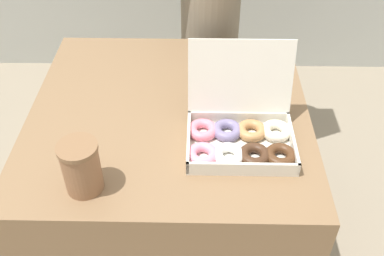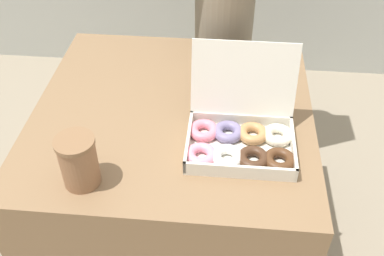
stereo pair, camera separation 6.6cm
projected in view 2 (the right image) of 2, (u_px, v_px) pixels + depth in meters
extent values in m
plane|color=gray|center=(178.00, 248.00, 1.85)|extent=(14.00, 14.00, 0.00)
cube|color=brown|center=(176.00, 188.00, 1.61)|extent=(0.84, 0.84, 0.74)
cube|color=silver|center=(240.00, 149.00, 1.23)|extent=(0.29, 0.21, 0.01)
cube|color=silver|center=(188.00, 140.00, 1.22)|extent=(0.01, 0.21, 0.04)
cube|color=silver|center=(293.00, 147.00, 1.20)|extent=(0.01, 0.21, 0.04)
cube|color=silver|center=(240.00, 171.00, 1.14)|extent=(0.29, 0.01, 0.04)
cube|color=silver|center=(241.00, 119.00, 1.29)|extent=(0.29, 0.01, 0.04)
cube|color=silver|center=(244.00, 79.00, 1.23)|extent=(0.29, 0.06, 0.21)
torus|color=pink|center=(201.00, 155.00, 1.18)|extent=(0.12, 0.12, 0.03)
torus|color=pink|center=(204.00, 130.00, 1.26)|extent=(0.09, 0.09, 0.03)
torus|color=white|center=(227.00, 157.00, 1.18)|extent=(0.12, 0.12, 0.03)
torus|color=slate|center=(228.00, 132.00, 1.25)|extent=(0.10, 0.10, 0.03)
torus|color=#422819|center=(253.00, 158.00, 1.18)|extent=(0.09, 0.09, 0.03)
torus|color=#B27F4C|center=(253.00, 133.00, 1.25)|extent=(0.09, 0.09, 0.03)
torus|color=#4C2D19|center=(280.00, 160.00, 1.17)|extent=(0.10, 0.10, 0.03)
torus|color=silver|center=(278.00, 135.00, 1.24)|extent=(0.12, 0.12, 0.03)
cylinder|color=#8C6042|center=(79.00, 163.00, 1.10)|extent=(0.09, 0.09, 0.13)
cylinder|color=brown|center=(74.00, 142.00, 1.05)|extent=(0.10, 0.10, 0.01)
cylinder|color=gray|center=(221.00, 74.00, 2.02)|extent=(0.24, 0.24, 0.89)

